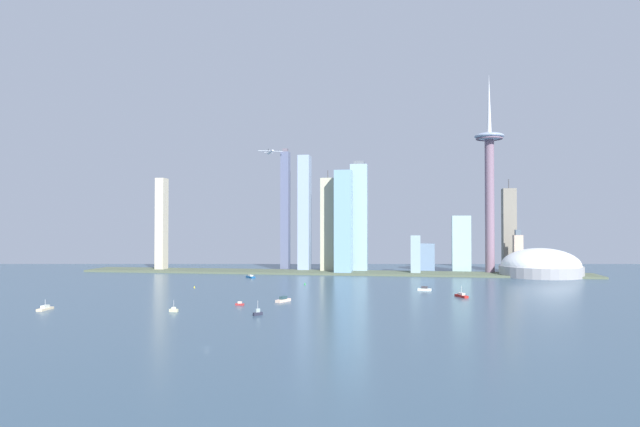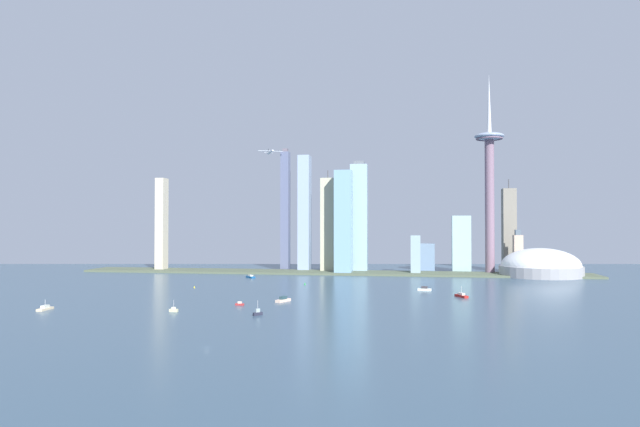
% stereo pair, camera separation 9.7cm
% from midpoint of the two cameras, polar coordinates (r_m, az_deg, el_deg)
% --- Properties ---
extents(ground_plane, '(6000.00, 6000.00, 0.00)m').
position_cam_midpoint_polar(ground_plane, '(335.58, -11.24, -12.97)').
color(ground_plane, '#364F63').
extents(waterfront_pier, '(717.98, 64.08, 2.59)m').
position_cam_midpoint_polar(waterfront_pier, '(812.06, 1.03, -5.90)').
color(waterfront_pier, '#525E47').
rests_on(waterfront_pier, ground).
extents(observation_tower, '(40.77, 40.77, 280.54)m').
position_cam_midpoint_polar(observation_tower, '(835.48, 16.54, 3.82)').
color(observation_tower, slate).
rests_on(observation_tower, ground).
extents(stadium_dome, '(107.48, 107.48, 47.49)m').
position_cam_midpoint_polar(stadium_dome, '(819.62, 21.14, -5.01)').
color(stadium_dome, '#939497').
rests_on(stadium_dome, ground).
extents(skyscraper_0, '(16.99, 23.31, 171.56)m').
position_cam_midpoint_polar(skyscraper_0, '(848.37, -1.55, 0.02)').
color(skyscraper_0, '#91A7C4').
rests_on(skyscraper_0, ground).
extents(skyscraper_1, '(13.09, 19.19, 138.60)m').
position_cam_midpoint_polar(skyscraper_1, '(889.05, -15.52, -1.05)').
color(skyscraper_1, beige).
rests_on(skyscraper_1, ground).
extents(skyscraper_2, '(12.29, 15.10, 184.03)m').
position_cam_midpoint_polar(skyscraper_2, '(865.99, -3.48, 0.31)').
color(skyscraper_2, slate).
rests_on(skyscraper_2, ground).
extents(skyscraper_3, '(24.61, 20.93, 161.80)m').
position_cam_midpoint_polar(skyscraper_3, '(834.57, 3.92, -0.41)').
color(skyscraper_3, '#94B6C6').
rests_on(skyscraper_3, ground).
extents(skyscraper_4, '(12.25, 15.15, 61.79)m').
position_cam_midpoint_polar(skyscraper_4, '(851.96, 19.13, -3.77)').
color(skyscraper_4, tan).
rests_on(skyscraper_4, ground).
extents(skyscraper_5, '(19.03, 21.97, 136.51)m').
position_cam_midpoint_polar(skyscraper_5, '(891.50, 18.33, -1.56)').
color(skyscraper_5, gray).
rests_on(skyscraper_5, ground).
extents(skyscraper_6, '(19.74, 18.66, 148.14)m').
position_cam_midpoint_polar(skyscraper_6, '(830.72, 0.79, -1.16)').
color(skyscraper_6, '#BEBD99').
rests_on(skyscraper_6, ground).
extents(skyscraper_7, '(22.27, 26.26, 40.43)m').
position_cam_midpoint_polar(skyscraper_7, '(884.46, 10.61, -4.26)').
color(skyscraper_7, '#718AA5').
rests_on(skyscraper_7, ground).
extents(skyscraper_8, '(26.34, 17.25, 81.86)m').
position_cam_midpoint_polar(skyscraper_8, '(850.10, 13.91, -2.97)').
color(skyscraper_8, '#9FC5C2').
rests_on(skyscraper_8, ground).
extents(skyscraper_9, '(13.33, 20.28, 54.05)m').
position_cam_midpoint_polar(skyscraper_9, '(807.10, 9.50, -4.08)').
color(skyscraper_9, '#91ABB3').
rests_on(skyscraper_9, ground).
extents(skyscraper_10, '(23.96, 25.30, 144.91)m').
position_cam_midpoint_polar(skyscraper_10, '(801.11, 2.35, -0.87)').
color(skyscraper_10, '#77A2C2').
rests_on(skyscraper_10, ground).
extents(boat_0, '(11.33, 18.04, 4.95)m').
position_cam_midpoint_polar(boat_0, '(517.77, -3.70, -8.57)').
color(boat_0, beige).
rests_on(boat_0, ground).
extents(boat_1, '(15.53, 16.50, 3.81)m').
position_cam_midpoint_polar(boat_1, '(750.72, -6.94, -6.27)').
color(boat_1, navy).
rests_on(boat_1, ground).
extents(boat_2, '(14.52, 6.84, 4.50)m').
position_cam_midpoint_polar(boat_2, '(611.38, 10.38, -7.42)').
color(boat_2, white).
rests_on(boat_2, ground).
extents(boat_3, '(6.66, 7.08, 11.37)m').
position_cam_midpoint_polar(boat_3, '(442.89, -6.23, -9.83)').
color(boat_3, '#242636').
rests_on(boat_3, ground).
extents(boat_4, '(7.66, 3.73, 3.28)m').
position_cam_midpoint_polar(boat_4, '(499.22, -8.01, -8.91)').
color(boat_4, '#B32E2F').
rests_on(boat_4, ground).
extents(boat_5, '(5.80, 16.72, 8.47)m').
position_cam_midpoint_polar(boat_5, '(517.75, -25.73, -8.51)').
color(boat_5, beige).
rests_on(boat_5, ground).
extents(boat_6, '(12.05, 17.36, 10.38)m').
position_cam_midpoint_polar(boat_6, '(564.62, 13.92, -7.95)').
color(boat_6, '#AE1F1B').
rests_on(boat_6, ground).
extents(boat_7, '(7.09, 2.95, 9.41)m').
position_cam_midpoint_polar(boat_7, '(472.18, -14.39, -9.30)').
color(boat_7, beige).
rests_on(boat_7, ground).
extents(channel_buoy_0, '(1.64, 1.64, 2.87)m').
position_cam_midpoint_polar(channel_buoy_0, '(658.48, -1.52, -7.00)').
color(channel_buoy_0, green).
rests_on(channel_buoy_0, ground).
extents(channel_buoy_1, '(1.58, 1.58, 2.25)m').
position_cam_midpoint_polar(channel_buoy_1, '(642.54, -12.42, -7.15)').
color(channel_buoy_1, yellow).
rests_on(channel_buoy_1, ground).
extents(airplane, '(35.20, 32.64, 8.17)m').
position_cam_midpoint_polar(airplane, '(855.37, -4.97, 6.15)').
color(airplane, white).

